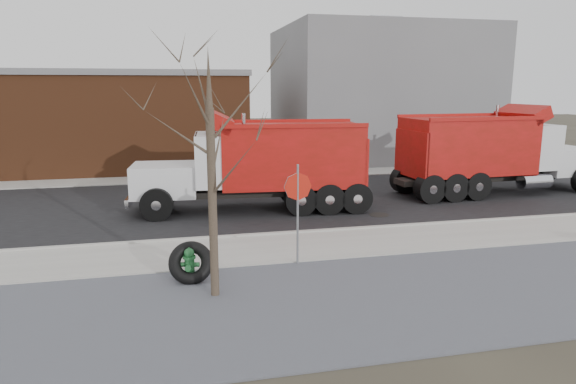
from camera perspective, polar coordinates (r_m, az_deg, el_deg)
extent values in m
plane|color=#383328|center=(14.33, 3.93, -6.34)|extent=(120.00, 120.00, 0.00)
cube|color=gray|center=(11.23, 9.18, -11.57)|extent=(60.00, 5.00, 0.03)
cube|color=#9E9B93|center=(14.55, 3.64, -5.93)|extent=(60.00, 2.50, 0.06)
cube|color=#9E9B93|center=(15.74, 2.30, -4.46)|extent=(60.00, 0.15, 0.11)
cube|color=black|center=(20.23, -1.22, -0.95)|extent=(60.00, 9.40, 0.02)
cube|color=#9E9B93|center=(25.73, -3.79, 1.79)|extent=(60.00, 2.00, 0.06)
cube|color=slate|center=(33.65, 10.00, 10.75)|extent=(12.00, 10.00, 8.00)
cube|color=brown|center=(30.70, -24.35, 7.03)|extent=(20.00, 8.00, 5.00)
cube|color=slate|center=(30.64, -24.77, 11.96)|extent=(20.20, 8.20, 0.30)
cylinder|color=#382D23|center=(10.74, -8.38, -1.47)|extent=(0.18, 0.18, 4.00)
cone|color=#382D23|center=(10.47, -8.81, 12.53)|extent=(0.14, 0.14, 1.20)
cylinder|color=#296D3A|center=(12.22, -10.81, -9.60)|extent=(0.43, 0.43, 0.06)
cylinder|color=#296D3A|center=(12.12, -10.86, -8.31)|extent=(0.22, 0.22, 0.59)
cylinder|color=#296D3A|center=(12.03, -10.91, -7.13)|extent=(0.29, 0.29, 0.05)
sphere|color=#296D3A|center=(12.00, -10.93, -6.69)|extent=(0.23, 0.23, 0.23)
cylinder|color=#296D3A|center=(11.97, -10.95, -6.24)|extent=(0.05, 0.05, 0.06)
cylinder|color=#296D3A|center=(12.12, -11.66, -7.90)|extent=(0.14, 0.13, 0.11)
cylinder|color=#296D3A|center=(12.06, -10.10, -7.94)|extent=(0.14, 0.13, 0.11)
cylinder|color=#296D3A|center=(11.94, -11.03, -8.27)|extent=(0.17, 0.15, 0.15)
torus|color=black|center=(12.08, -10.74, -7.73)|extent=(1.05, 0.81, 1.01)
cylinder|color=gray|center=(12.69, 1.08, -2.64)|extent=(0.05, 0.05, 2.57)
cylinder|color=red|center=(12.53, 1.09, 0.61)|extent=(0.70, 0.07, 0.70)
cube|color=black|center=(23.21, 21.76, 1.54)|extent=(8.77, 1.39, 0.22)
cube|color=silver|center=(25.41, 28.11, 3.09)|extent=(2.36, 2.11, 1.12)
cube|color=silver|center=(24.05, 25.01, 4.69)|extent=(1.76, 2.44, 1.84)
cube|color=black|center=(24.50, 26.44, 5.87)|extent=(0.17, 2.04, 0.82)
cube|color=#B30F0F|center=(22.23, 19.31, 4.90)|extent=(5.24, 2.73, 2.25)
cylinder|color=silver|center=(24.21, 22.07, 6.06)|extent=(0.15, 0.15, 2.45)
cylinder|color=black|center=(26.43, 26.64, 2.05)|extent=(1.14, 0.37, 1.12)
cylinder|color=black|center=(22.58, 15.09, 1.45)|extent=(1.14, 0.37, 1.12)
cylinder|color=black|center=(20.96, 17.84, 0.53)|extent=(1.14, 0.37, 1.12)
cube|color=black|center=(18.56, -3.66, -0.04)|extent=(8.17, 1.52, 0.22)
cube|color=silver|center=(18.48, -13.55, 1.33)|extent=(2.34, 2.11, 1.09)
cube|color=silver|center=(18.61, -16.83, 1.23)|extent=(0.20, 1.74, 1.00)
cube|color=silver|center=(18.29, -7.71, 3.66)|extent=(1.77, 2.41, 1.79)
cube|color=black|center=(18.24, -10.12, 5.14)|extent=(0.21, 1.99, 0.80)
cube|color=#B30F0F|center=(18.48, 0.30, 4.16)|extent=(5.15, 2.78, 2.19)
cylinder|color=silver|center=(17.32, -4.89, 4.77)|extent=(0.15, 0.15, 2.39)
cylinder|color=black|center=(17.58, -14.41, -1.38)|extent=(1.12, 0.39, 1.09)
cylinder|color=black|center=(19.67, -13.77, 0.01)|extent=(1.12, 0.39, 1.09)
cylinder|color=black|center=(18.02, 4.51, -0.73)|extent=(1.12, 0.39, 1.09)
cylinder|color=black|center=(19.85, 3.30, 0.43)|extent=(1.12, 0.39, 1.09)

